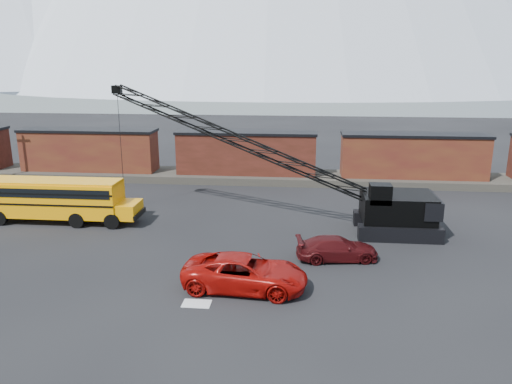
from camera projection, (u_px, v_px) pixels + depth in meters
ground at (203, 270)px, 28.52m from camera, size 160.00×160.00×0.00m
gravel_berm at (247, 177)px, 49.58m from camera, size 120.00×5.00×0.70m
boxcar_west_near at (90, 150)px, 50.43m from camera, size 13.70×3.10×4.17m
boxcar_mid at (246, 153)px, 48.95m from camera, size 13.70×3.10×4.17m
boxcar_east_near at (413, 156)px, 47.47m from camera, size 13.70×3.10×4.17m
snow_patch at (197, 304)px, 24.63m from camera, size 1.40×0.90×0.02m
school_bus at (58, 199)px, 36.50m from camera, size 11.65×2.65×3.19m
red_pickup at (245, 273)px, 26.02m from camera, size 6.71×3.47×1.81m
maroon_suv at (337, 248)px, 29.88m from camera, size 5.10×2.66×1.41m
crawler_crane at (246, 144)px, 35.96m from camera, size 23.95×6.36×9.95m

